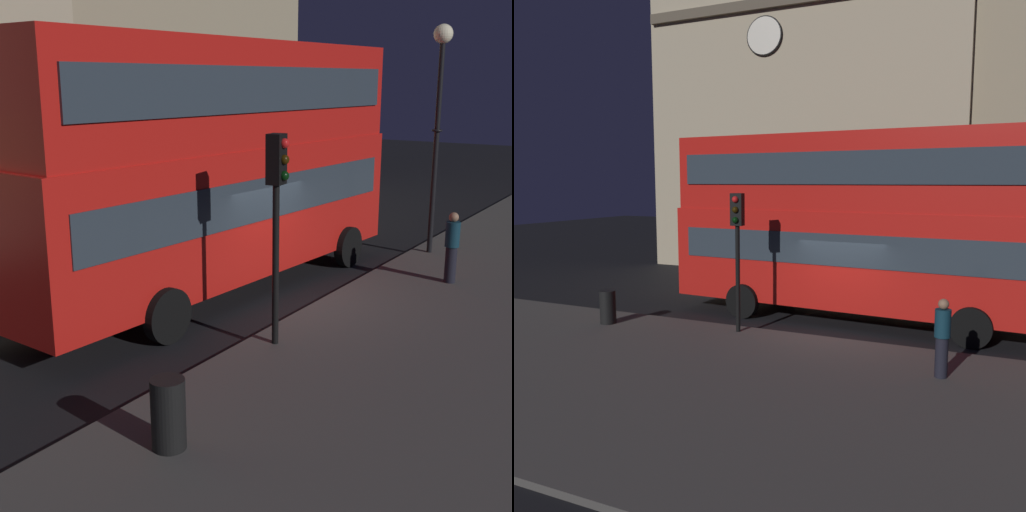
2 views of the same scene
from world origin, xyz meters
The scene contains 7 objects.
ground_plane centered at (0.00, 0.00, 0.00)m, with size 80.00×80.00×0.00m, color black.
double_decker_bus centered at (-0.12, 1.56, 3.08)m, with size 11.05×3.35×5.51m.
traffic_light_near_kerb centered at (-2.35, -1.43, 2.81)m, with size 0.35×0.38×3.72m.
traffic_light_far_side centered at (9.68, 4.90, 3.02)m, with size 0.34×0.37×4.21m.
street_lamp centered at (5.64, -1.39, 4.40)m, with size 0.49×0.49×5.96m.
pedestrian centered at (3.12, -2.78, 0.98)m, with size 0.33×0.33×1.66m.
litter_bin centered at (-6.15, -2.18, 0.60)m, with size 0.45×0.45×0.95m, color black.
Camera 1 is at (-12.08, -7.48, 4.72)m, focal length 47.83 mm.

